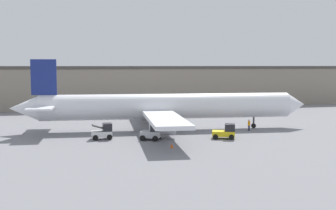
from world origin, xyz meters
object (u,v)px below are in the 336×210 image
ground_crew_worker (249,125)px  belt_loader_truck (103,132)px  baggage_tug (226,132)px  safety_cone_near (172,146)px  pushback_tug (152,132)px  airplane (162,107)px

ground_crew_worker → belt_loader_truck: belt_loader_truck is taller
baggage_tug → safety_cone_near: baggage_tug is taller
pushback_tug → baggage_tug: bearing=19.2°
airplane → baggage_tug: airplane is taller
baggage_tug → safety_cone_near: size_ratio=6.20×
belt_loader_truck → pushback_tug: bearing=-20.5°
pushback_tug → safety_cone_near: (1.17, -5.67, -0.80)m
pushback_tug → safety_cone_near: 5.85m
ground_crew_worker → belt_loader_truck: bearing=-90.9°
ground_crew_worker → safety_cone_near: size_ratio=3.02×
ground_crew_worker → safety_cone_near: bearing=-61.7°
airplane → pushback_tug: (-3.14, -8.05, -2.43)m
belt_loader_truck → pushback_tug: pushback_tug is taller
ground_crew_worker → baggage_tug: bearing=-53.2°
baggage_tug → pushback_tug: bearing=-166.1°
belt_loader_truck → safety_cone_near: 10.82m
baggage_tug → safety_cone_near: bearing=-131.4°
airplane → baggage_tug: size_ratio=13.18×
baggage_tug → pushback_tug: 9.82m
baggage_tug → safety_cone_near: 9.66m
airplane → ground_crew_worker: size_ratio=27.06×
safety_cone_near → airplane: bearing=81.8°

